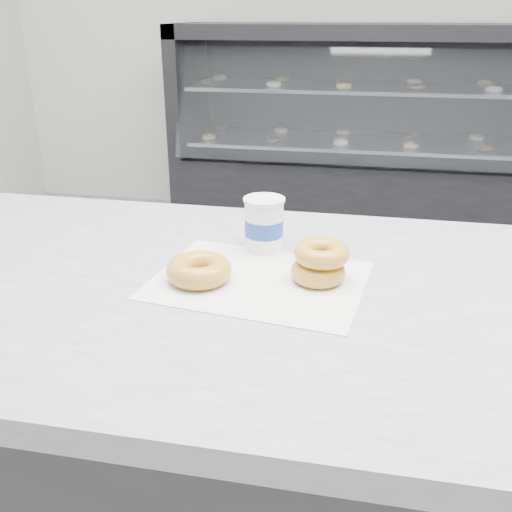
{
  "coord_description": "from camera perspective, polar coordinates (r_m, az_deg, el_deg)",
  "views": [
    {
      "loc": [
        -0.04,
        -1.42,
        1.31
      ],
      "look_at": [
        -0.21,
        -0.56,
        0.93
      ],
      "focal_mm": 40.0,
      "sensor_mm": 36.0,
      "label": 1
    }
  ],
  "objects": [
    {
      "name": "counter",
      "position": [
        1.18,
        10.38,
        -23.6
      ],
      "size": [
        3.06,
        0.76,
        0.9
      ],
      "color": "#333335",
      "rests_on": "ground"
    },
    {
      "name": "donut_single",
      "position": [
        0.93,
        -5.72,
        -1.4
      ],
      "size": [
        0.14,
        0.14,
        0.04
      ],
      "primitive_type": "torus",
      "rotation": [
        0.0,
        0.0,
        0.35
      ],
      "color": "gold",
      "rests_on": "wax_paper"
    },
    {
      "name": "coffee_cup",
      "position": [
        1.04,
        0.81,
        3.22
      ],
      "size": [
        0.08,
        0.08,
        0.1
      ],
      "rotation": [
        0.0,
        0.0,
        -0.11
      ],
      "color": "white",
      "rests_on": "counter"
    },
    {
      "name": "donut_stack",
      "position": [
        0.93,
        6.39,
        -0.65
      ],
      "size": [
        0.1,
        0.1,
        0.06
      ],
      "color": "gold",
      "rests_on": "wax_paper"
    },
    {
      "name": "display_case",
      "position": [
        3.63,
        11.72,
        9.73
      ],
      "size": [
        2.4,
        0.74,
        1.25
      ],
      "color": "black",
      "rests_on": "ground"
    },
    {
      "name": "wax_paper",
      "position": [
        0.94,
        0.3,
        -2.43
      ],
      "size": [
        0.37,
        0.3,
        0.0
      ],
      "primitive_type": "cube",
      "rotation": [
        0.0,
        0.0,
        -0.13
      ],
      "color": "silver",
      "rests_on": "counter"
    },
    {
      "name": "ground",
      "position": [
        1.93,
        9.93,
        -19.94
      ],
      "size": [
        5.0,
        5.0,
        0.0
      ],
      "primitive_type": "plane",
      "color": "gray",
      "rests_on": "ground"
    }
  ]
}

